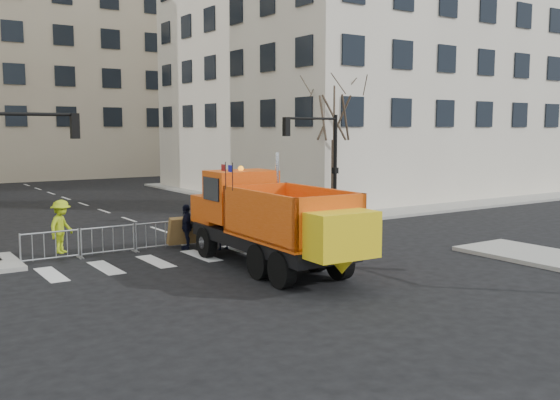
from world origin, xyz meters
TOP-DOWN VIEW (x-y plane):
  - ground at (0.00, 0.00)m, footprint 120.00×120.00m
  - sidewalk_back at (0.00, 8.50)m, footprint 64.00×5.00m
  - traffic_light_right at (8.50, 9.50)m, footprint 0.18×0.18m
  - crowd_barriers at (-0.75, 7.60)m, footprint 12.60×0.60m
  - street_tree at (9.20, 10.50)m, footprint 3.00×3.00m
  - plow_truck at (-0.09, 2.24)m, footprint 3.29×10.05m
  - cop_a at (0.16, 6.11)m, footprint 0.72×0.53m
  - cop_b at (0.92, 7.00)m, footprint 0.91×0.77m
  - cop_c at (-0.96, 7.00)m, footprint 0.87×1.12m
  - worker at (-5.44, 8.14)m, footprint 1.42×1.41m
  - newspaper_box at (7.73, 8.40)m, footprint 0.48×0.43m

SIDE VIEW (x-z plane):
  - ground at x=0.00m, z-range 0.00..0.00m
  - sidewalk_back at x=0.00m, z-range 0.00..0.15m
  - crowd_barriers at x=-0.75m, z-range 0.00..1.10m
  - newspaper_box at x=7.73m, z-range 0.15..1.25m
  - cop_b at x=0.92m, z-range 0.00..1.63m
  - cop_c at x=-0.96m, z-range 0.00..1.77m
  - cop_a at x=0.16m, z-range 0.00..1.82m
  - worker at x=-5.44m, z-range 0.15..2.12m
  - plow_truck at x=-0.09m, z-range -0.21..3.65m
  - traffic_light_right at x=8.50m, z-range 0.00..5.40m
  - street_tree at x=9.20m, z-range 0.00..7.50m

